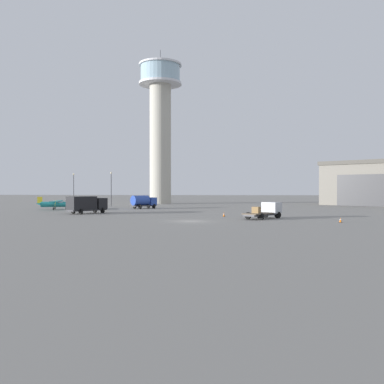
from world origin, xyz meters
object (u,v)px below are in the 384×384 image
(airplane_teal, at_px, (55,204))
(truck_fuel_tanker_blue, at_px, (143,201))
(truck_box_black, at_px, (86,204))
(light_post_east, at_px, (74,186))
(light_post_west, at_px, (111,186))
(traffic_cone_near_left, at_px, (340,220))
(truck_flatbed_silver, at_px, (267,210))
(traffic_cone_near_right, at_px, (224,214))
(control_tower, at_px, (160,118))

(airplane_teal, bearing_deg, truck_fuel_tanker_blue, 4.71)
(truck_box_black, distance_m, light_post_east, 37.84)
(light_post_west, bearing_deg, airplane_teal, -117.39)
(truck_fuel_tanker_blue, height_order, traffic_cone_near_left, truck_fuel_tanker_blue)
(light_post_west, bearing_deg, truck_flatbed_silver, -47.66)
(truck_fuel_tanker_blue, xyz_separation_m, light_post_west, (-9.62, 9.36, 3.39))
(truck_flatbed_silver, xyz_separation_m, truck_fuel_tanker_blue, (-23.58, 27.07, 0.42))
(airplane_teal, relative_size, light_post_east, 1.09)
(traffic_cone_near_left, relative_size, traffic_cone_near_right, 0.92)
(control_tower, height_order, light_post_west, control_tower)
(light_post_west, bearing_deg, light_post_east, 148.44)
(control_tower, relative_size, light_post_east, 5.27)
(truck_flatbed_silver, relative_size, traffic_cone_near_right, 10.06)
(truck_fuel_tanker_blue, bearing_deg, truck_box_black, -155.89)
(truck_box_black, bearing_deg, airplane_teal, 79.35)
(truck_box_black, xyz_separation_m, truck_fuel_tanker_blue, (6.58, 17.85, -0.11))
(light_post_west, relative_size, traffic_cone_near_left, 13.11)
(light_post_east, relative_size, traffic_cone_near_left, 13.07)
(traffic_cone_near_right, bearing_deg, control_tower, 108.89)
(airplane_teal, relative_size, light_post_west, 1.09)
(truck_box_black, xyz_separation_m, light_post_east, (-15.01, 34.58, 3.27))
(truck_fuel_tanker_blue, bearing_deg, light_post_east, 96.60)
(control_tower, height_order, light_post_east, control_tower)
(control_tower, height_order, airplane_teal, control_tower)
(truck_flatbed_silver, relative_size, light_post_west, 0.83)
(control_tower, relative_size, truck_fuel_tanker_blue, 7.96)
(truck_fuel_tanker_blue, distance_m, traffic_cone_near_right, 29.47)
(truck_box_black, xyz_separation_m, traffic_cone_near_right, (23.92, -5.94, -1.36))
(truck_fuel_tanker_blue, xyz_separation_m, traffic_cone_near_left, (32.37, -33.59, -1.27))
(airplane_teal, height_order, light_post_east, light_post_east)
(light_post_east, bearing_deg, control_tower, 28.52)
(control_tower, xyz_separation_m, truck_box_black, (-6.12, -46.07, -22.68))
(truck_box_black, height_order, traffic_cone_near_left, truck_box_black)
(truck_flatbed_silver, distance_m, traffic_cone_near_right, 7.10)
(control_tower, xyz_separation_m, traffic_cone_near_left, (32.83, -61.81, -24.07))
(light_post_west, bearing_deg, truck_fuel_tanker_blue, -44.23)
(airplane_teal, xyz_separation_m, traffic_cone_near_left, (49.76, -27.97, -0.93))
(control_tower, bearing_deg, light_post_east, -151.48)
(light_post_west, xyz_separation_m, traffic_cone_near_right, (26.95, -33.16, -4.64))
(traffic_cone_near_left, bearing_deg, control_tower, 117.98)
(traffic_cone_near_left, bearing_deg, traffic_cone_near_right, 146.92)
(light_post_west, bearing_deg, truck_box_black, -83.64)
(truck_box_black, bearing_deg, control_tower, 30.31)
(truck_fuel_tanker_blue, height_order, light_post_east, light_post_east)
(light_post_west, bearing_deg, traffic_cone_near_left, -45.65)
(airplane_teal, relative_size, truck_flatbed_silver, 1.31)
(truck_box_black, relative_size, traffic_cone_near_left, 11.00)
(truck_box_black, distance_m, light_post_west, 27.58)
(control_tower, distance_m, light_post_east, 30.91)
(airplane_teal, bearing_deg, truck_flatbed_silver, -40.84)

